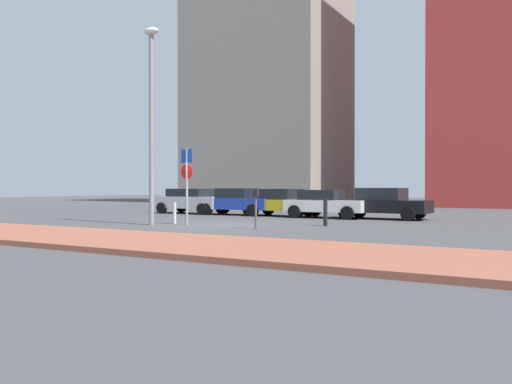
# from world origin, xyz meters

# --- Properties ---
(ground_plane) EXTENTS (120.00, 120.00, 0.00)m
(ground_plane) POSITION_xyz_m (0.00, 0.00, 0.00)
(ground_plane) COLOR #424244
(sidewalk_brick) EXTENTS (40.00, 4.01, 0.14)m
(sidewalk_brick) POSITION_xyz_m (0.00, -6.87, 0.07)
(sidewalk_brick) COLOR #93513D
(sidewalk_brick) RESTS_ON ground
(parked_car_silver) EXTENTS (4.31, 2.08, 1.44)m
(parked_car_silver) POSITION_xyz_m (-6.51, 6.83, 0.77)
(parked_car_silver) COLOR #B7BABF
(parked_car_silver) RESTS_ON ground
(parked_car_blue) EXTENTS (4.25, 2.02, 1.46)m
(parked_car_blue) POSITION_xyz_m (-3.39, 6.89, 0.75)
(parked_car_blue) COLOR #1E389E
(parked_car_blue) RESTS_ON ground
(parked_car_yellow) EXTENTS (4.49, 2.34, 1.43)m
(parked_car_yellow) POSITION_xyz_m (-0.76, 7.03, 0.73)
(parked_car_yellow) COLOR gold
(parked_car_yellow) RESTS_ON ground
(parked_car_white) EXTENTS (4.02, 1.91, 1.39)m
(parked_car_white) POSITION_xyz_m (1.88, 6.63, 0.73)
(parked_car_white) COLOR white
(parked_car_white) RESTS_ON ground
(parked_car_black) EXTENTS (4.49, 2.21, 1.49)m
(parked_car_black) POSITION_xyz_m (4.55, 7.19, 0.76)
(parked_car_black) COLOR black
(parked_car_black) RESTS_ON ground
(parking_sign_post) EXTENTS (0.60, 0.10, 3.08)m
(parking_sign_post) POSITION_xyz_m (-1.13, -0.58, 1.94)
(parking_sign_post) COLOR gray
(parking_sign_post) RESTS_ON ground
(parking_meter) EXTENTS (0.18, 0.14, 1.45)m
(parking_meter) POSITION_xyz_m (2.34, -1.05, 0.93)
(parking_meter) COLOR #4C4C51
(parking_meter) RESTS_ON ground
(street_lamp) EXTENTS (0.70, 0.36, 7.92)m
(street_lamp) POSITION_xyz_m (-2.34, -1.32, 4.60)
(street_lamp) COLOR gray
(street_lamp) RESTS_ON ground
(traffic_bollard_near) EXTENTS (0.16, 0.16, 1.07)m
(traffic_bollard_near) POSITION_xyz_m (3.92, 1.67, 0.53)
(traffic_bollard_near) COLOR black
(traffic_bollard_near) RESTS_ON ground
(traffic_bollard_mid) EXTENTS (0.15, 0.15, 0.88)m
(traffic_bollard_mid) POSITION_xyz_m (-2.00, -0.28, 0.44)
(traffic_bollard_mid) COLOR #B7B7BC
(traffic_bollard_mid) RESTS_ON ground
(building_under_construction) EXTENTS (13.76, 10.80, 25.18)m
(building_under_construction) POSITION_xyz_m (-12.61, 27.34, 12.59)
(building_under_construction) COLOR gray
(building_under_construction) RESTS_ON ground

